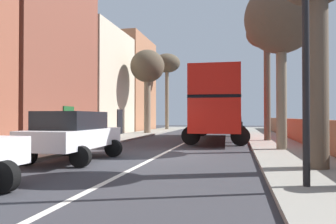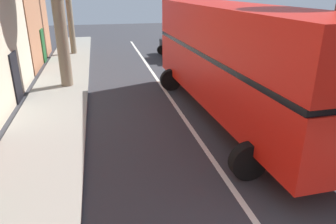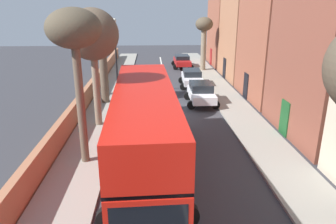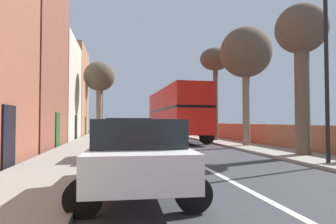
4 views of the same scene
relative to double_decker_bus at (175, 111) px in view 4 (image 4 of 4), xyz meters
name	(u,v)px [view 4 (image 4 of 4)]	position (x,y,z in m)	size (l,w,h in m)	color
ground_plane	(175,152)	(-1.70, -8.25, -2.36)	(84.00, 84.00, 0.00)	#333338
road_centre_line	(175,152)	(-1.70, -8.25, -2.35)	(0.16, 54.00, 0.01)	silver
sidewalk_left	(75,153)	(-6.60, -8.25, -2.30)	(2.60, 60.00, 0.12)	gray
sidewalk_right	(264,149)	(3.20, -8.25, -2.30)	(2.60, 60.00, 0.12)	gray
terraced_houses_left	(2,59)	(-10.20, -7.36, 2.27)	(4.07, 47.68, 10.93)	brown
boundary_wall_right	(290,137)	(4.75, -8.25, -1.67)	(0.36, 54.00, 1.38)	#9E6647
double_decker_bus	(175,111)	(0.00, 0.00, 0.00)	(3.82, 11.52, 4.06)	red
parked_car_white_left_0	(137,152)	(-4.20, -16.50, -1.44)	(2.55, 4.39, 1.59)	silver
parked_car_black_right_1	(163,127)	(0.80, 11.11, -1.48)	(2.54, 4.12, 1.50)	black
parked_car_white_left_3	(127,136)	(-4.20, -10.76, -1.41)	(2.46, 4.06, 1.68)	silver
street_tree_left_0	(99,78)	(-6.28, 5.34, 3.30)	(2.93, 2.93, 7.14)	#7A6B56
street_tree_right_1	(301,39)	(3.35, -11.34, 2.82)	(2.22, 2.22, 6.60)	brown
street_tree_left_2	(102,75)	(-6.41, 13.62, 4.94)	(2.96, 2.96, 8.45)	#7A6B56
street_tree_right_3	(246,54)	(3.11, -6.33, 3.33)	(3.11, 3.11, 7.19)	#7A6B56
street_tree_right_5	(215,62)	(2.99, -1.23, 3.85)	(2.42, 2.42, 7.23)	brown
lamppost_right	(326,57)	(2.60, -13.75, 1.45)	(0.32, 0.32, 6.31)	black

